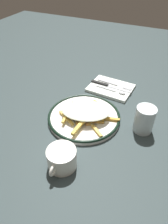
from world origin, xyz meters
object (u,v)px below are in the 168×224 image
at_px(plate, 84,117).
at_px(knife, 107,85).
at_px(fries_heap, 85,112).
at_px(water_glass, 144,119).
at_px(fork, 115,84).
at_px(coffee_mug, 62,158).
at_px(spoon, 116,91).
at_px(napkin, 111,88).

xyz_separation_m(plate, knife, (-0.26, 0.01, 0.01)).
bearing_deg(fries_heap, water_glass, 99.67).
bearing_deg(fork, coffee_mug, -0.68).
bearing_deg(fork, water_glass, 38.06).
relative_size(fries_heap, coffee_mug, 2.10).
relative_size(spoon, coffee_mug, 1.29).
height_order(plate, knife, same).
xyz_separation_m(knife, spoon, (0.03, 0.05, 0.00)).
relative_size(plate, spoon, 1.94).
bearing_deg(plate, fork, 172.18).
height_order(fork, coffee_mug, coffee_mug).
distance_m(knife, coffee_mug, 0.50).
bearing_deg(coffee_mug, knife, -177.12).
bearing_deg(spoon, fries_heap, -13.58).
xyz_separation_m(spoon, coffee_mug, (0.46, -0.03, 0.02)).
bearing_deg(fries_heap, fork, 173.58).
height_order(water_glass, coffee_mug, water_glass).
bearing_deg(coffee_mug, water_glass, 144.17).
bearing_deg(spoon, coffee_mug, -3.56).
xyz_separation_m(plate, napkin, (-0.26, 0.03, -0.00)).
bearing_deg(fork, knife, -50.35).
xyz_separation_m(napkin, water_glass, (0.22, 0.20, 0.05)).
distance_m(knife, water_glass, 0.32).
height_order(spoon, water_glass, water_glass).
xyz_separation_m(plate, water_glass, (-0.04, 0.23, 0.04)).
bearing_deg(napkin, knife, -93.49).
distance_m(plate, fries_heap, 0.03).
bearing_deg(water_glass, napkin, -136.93).
bearing_deg(fork, spoon, 21.34).
distance_m(napkin, spoon, 0.05).
distance_m(fries_heap, water_glass, 0.23).
height_order(plate, coffee_mug, coffee_mug).
xyz_separation_m(fries_heap, water_glass, (-0.04, 0.22, 0.01)).
height_order(knife, spoon, spoon).
height_order(plate, fork, plate).
bearing_deg(napkin, spoon, 48.26).
distance_m(fries_heap, spoon, 0.23).
height_order(fries_heap, napkin, fries_heap).
bearing_deg(knife, fork, 129.65).
bearing_deg(napkin, plate, -5.95).
relative_size(fork, knife, 0.84).
bearing_deg(napkin, water_glass, 43.07).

